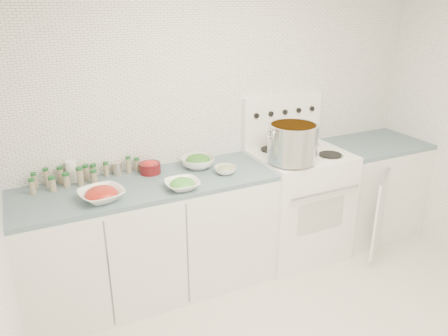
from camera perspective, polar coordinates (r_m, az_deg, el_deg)
The scene contains 13 objects.
room_walls at distance 2.32m, azimuth 17.98°, elevation 6.07°, with size 3.54×3.04×2.52m.
counter_left at distance 3.35m, azimuth -9.56°, elevation -9.05°, with size 1.85×0.62×0.90m.
stove at distance 3.83m, azimuth 9.45°, elevation -4.16°, with size 0.76×0.70×1.36m.
counter_right at distance 4.34m, azimuth 18.37°, elevation -2.52°, with size 0.89×0.86×0.90m.
stock_pot at distance 3.38m, azimuth 8.94°, elevation 3.44°, with size 0.40×0.38×0.29m.
bowl_tomato at distance 2.94m, azimuth -15.72°, elevation -3.32°, with size 0.33×0.33×0.09m.
bowl_snowpea at distance 3.01m, azimuth -5.48°, elevation -2.10°, with size 0.25×0.25×0.08m.
bowl_broccoli at distance 3.38m, azimuth -3.41°, elevation 0.88°, with size 0.30×0.30×0.11m.
bowl_zucchini at distance 3.26m, azimuth 0.17°, elevation -0.19°, with size 0.21×0.21×0.07m.
bowl_pepper at distance 3.31m, azimuth -9.64°, elevation 0.13°, with size 0.16×0.16×0.10m.
salt_canister at distance 3.28m, azimuth -19.25°, elevation -0.43°, with size 0.08×0.08×0.15m, color white.
tin_can at distance 3.33m, azimuth -13.74°, elevation -0.08°, with size 0.07×0.07×0.09m, color #B0A495.
spice_cluster at distance 3.25m, azimuth -18.47°, elevation -0.90°, with size 0.78×0.16×0.14m.
Camera 1 is at (-1.57, -1.61, 2.13)m, focal length 35.00 mm.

